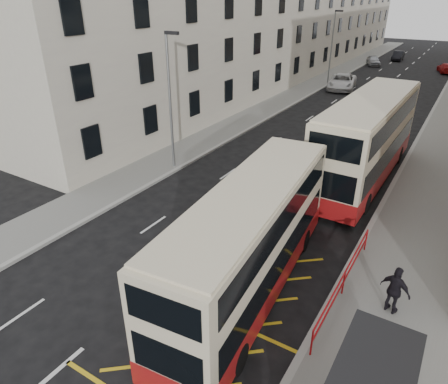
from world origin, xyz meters
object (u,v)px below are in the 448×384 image
Objects in this scene: pedestrian_near at (372,383)px; car_red at (447,68)px; street_lamp_near at (170,95)px; car_silver at (373,60)px; double_decker_rear at (367,140)px; white_van at (342,82)px; pedestrian_mid at (390,359)px; car_dark at (398,56)px; pedestrian_far at (395,290)px; street_lamp_far at (332,43)px; double_decker_front at (251,241)px.

pedestrian_near is 0.41× the size of car_red.
street_lamp_near is 1.93× the size of car_silver.
street_lamp_near is 11.62m from double_decker_rear.
car_red is (-3.08, 55.68, -0.42)m from pedestrian_near.
pedestrian_near reaches higher than car_silver.
white_van is at bearing -108.93° from car_silver.
car_silver reaches higher than car_red.
white_van is at bearing 107.73° from pedestrian_mid.
car_dark is at bearing -89.45° from pedestrian_near.
double_decker_rear is 43.05m from car_silver.
pedestrian_far reaches higher than car_silver.
double_decker_rear is (10.53, 4.42, -2.13)m from street_lamp_near.
car_silver is at bearing -57.69° from pedestrian_far.
pedestrian_mid is at bearing 78.66° from car_red.
pedestrian_far is (14.30, -6.27, -3.58)m from street_lamp_near.
car_silver is (-13.05, 56.79, -0.36)m from pedestrian_near.
car_dark is (-6.82, 49.08, -1.81)m from double_decker_rear.
car_dark is (-10.59, 59.77, -0.36)m from pedestrian_far.
pedestrian_near is (3.97, -14.75, -1.44)m from double_decker_rear.
street_lamp_far reaches higher than car_silver.
car_red is (7.71, -8.15, -0.06)m from car_dark.
pedestrian_near is (14.51, -40.33, -3.57)m from street_lamp_far.
street_lamp_near reaches higher than car_red.
pedestrian_mid is at bearing -69.42° from street_lamp_far.
pedestrian_near reaches higher than white_van.
street_lamp_near is 28.31m from white_van.
street_lamp_near is 1.00× the size of street_lamp_far.
street_lamp_near is 16.02m from pedestrian_far.
pedestrian_near is at bearing 78.35° from car_red.
white_van is at bearing -96.09° from car_dark.
pedestrian_mid is at bearing -97.98° from car_silver.
street_lamp_near is 30.00m from street_lamp_far.
white_van is (-12.49, 37.23, -0.21)m from pedestrian_mid.
white_van is at bearing 96.06° from double_decker_front.
pedestrian_near is 1.08m from pedestrian_mid.
pedestrian_far is at bearing -82.78° from car_dark.
pedestrian_near is 0.44× the size of car_silver.
double_decker_front reaches higher than pedestrian_mid.
car_red is (-3.32, 54.62, -0.40)m from pedestrian_mid.
pedestrian_mid is 0.40× the size of car_red.
double_decker_front is 5.76m from pedestrian_near.
double_decker_rear is at bearing -67.62° from street_lamp_far.
double_decker_rear is 49.58m from car_dark.
double_decker_rear is 2.99× the size of car_silver.
double_decker_rear is 6.81× the size of pedestrian_far.
street_lamp_far is at bearing 113.56° from double_decker_rear.
street_lamp_near is at bearing -113.19° from car_silver.
double_decker_rear is 6.98× the size of pedestrian_mid.
street_lamp_far is 0.73× the size of double_decker_front.
double_decker_rear reaches higher than double_decker_front.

